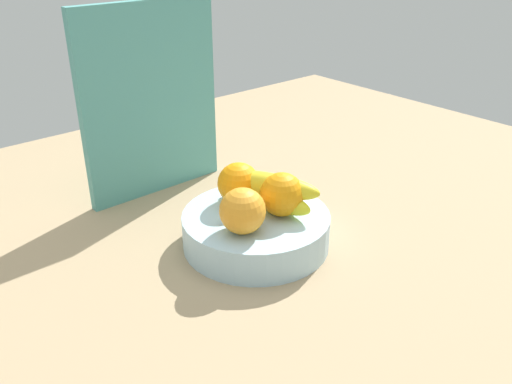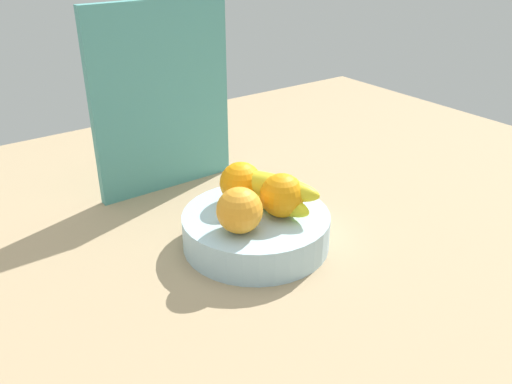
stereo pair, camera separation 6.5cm
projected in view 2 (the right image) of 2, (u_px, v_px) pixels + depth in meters
ground_plane at (245, 249)px, 90.44cm from camera, size 180.00×140.00×3.00cm
fruit_bowl at (256, 229)px, 87.95cm from camera, size 24.02×24.02×5.63cm
orange_front_left at (240, 210)px, 80.43cm from camera, size 7.08×7.08×7.08cm
orange_front_right at (282, 195)px, 84.88cm from camera, size 7.08×7.08×7.08cm
orange_center at (241, 183)px, 88.95cm from camera, size 7.08×7.08×7.08cm
banana_bunch at (269, 191)px, 87.17cm from camera, size 11.09×17.74×6.20cm
cutting_board at (165, 99)px, 101.49cm from camera, size 28.02×2.09×36.00cm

